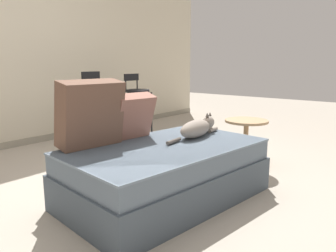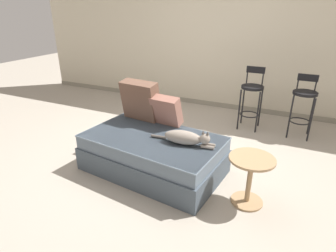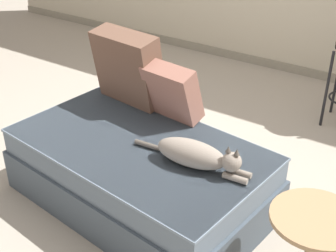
# 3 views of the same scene
# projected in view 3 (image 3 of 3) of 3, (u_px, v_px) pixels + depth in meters

# --- Properties ---
(ground_plane) EXTENTS (16.00, 16.00, 0.00)m
(ground_plane) POSITION_uv_depth(u_px,v_px,m) (174.00, 172.00, 3.37)
(ground_plane) COLOR #A89E8E
(ground_plane) RESTS_ON ground
(wall_baseboard_trim) EXTENTS (8.00, 0.02, 0.09)m
(wall_baseboard_trim) POSITION_uv_depth(u_px,v_px,m) (288.00, 68.00, 4.92)
(wall_baseboard_trim) COLOR gray
(wall_baseboard_trim) RESTS_ON ground
(couch) EXTENTS (1.70, 1.12, 0.45)m
(couch) POSITION_uv_depth(u_px,v_px,m) (140.00, 173.00, 2.97)
(couch) COLOR #44505B
(couch) RESTS_ON ground
(throw_pillow_corner) EXTENTS (0.52, 0.31, 0.52)m
(throw_pillow_corner) POSITION_uv_depth(u_px,v_px,m) (128.00, 67.00, 3.22)
(throw_pillow_corner) COLOR brown
(throw_pillow_corner) RESTS_ON couch
(throw_pillow_middle) EXTENTS (0.39, 0.28, 0.39)m
(throw_pillow_middle) POSITION_uv_depth(u_px,v_px,m) (173.00, 92.00, 3.02)
(throw_pillow_middle) COLOR #936051
(throw_pillow_middle) RESTS_ON couch
(cat) EXTENTS (0.75, 0.20, 0.19)m
(cat) POSITION_uv_depth(u_px,v_px,m) (196.00, 155.00, 2.61)
(cat) COLOR gray
(cat) RESTS_ON couch
(side_table) EXTENTS (0.44, 0.44, 0.51)m
(side_table) POSITION_uv_depth(u_px,v_px,m) (311.00, 245.00, 2.26)
(side_table) COLOR tan
(side_table) RESTS_ON ground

